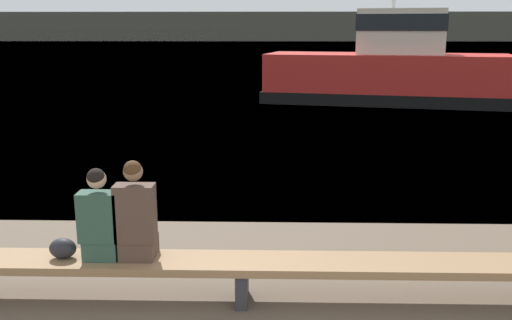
{
  "coord_description": "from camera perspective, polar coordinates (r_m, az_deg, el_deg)",
  "views": [
    {
      "loc": [
        -0.22,
        -2.48,
        2.76
      ],
      "look_at": [
        -0.43,
        5.95,
        0.8
      ],
      "focal_mm": 40.0,
      "sensor_mm": 36.0,
      "label": 1
    }
  ],
  "objects": [
    {
      "name": "far_shoreline",
      "position": [
        128.21,
        1.59,
        13.2
      ],
      "size": [
        600.0,
        12.0,
        6.03
      ],
      "primitive_type": "cube",
      "color": "#4C4C42",
      "rests_on": "ground"
    },
    {
      "name": "bench_main",
      "position": [
        5.93,
        -1.41,
        -10.65
      ],
      "size": [
        7.17,
        0.53,
        0.45
      ],
      "color": "#8E6B47",
      "rests_on": "ground"
    },
    {
      "name": "tugboat_red",
      "position": [
        22.15,
        13.09,
        8.46
      ],
      "size": [
        9.5,
        4.94,
        5.85
      ],
      "rotation": [
        0.0,
        0.0,
        1.35
      ],
      "color": "red",
      "rests_on": "water_surface"
    },
    {
      "name": "water_surface",
      "position": [
        127.91,
        1.58,
        11.84
      ],
      "size": [
        240.0,
        240.0,
        0.0
      ],
      "primitive_type": "plane",
      "color": "#426B8E",
      "rests_on": "ground"
    },
    {
      "name": "person_right",
      "position": [
        5.89,
        -11.91,
        -5.64
      ],
      "size": [
        0.4,
        0.39,
        1.04
      ],
      "color": "#4C382D",
      "rests_on": "bench_main"
    },
    {
      "name": "person_left",
      "position": [
        6.0,
        -15.33,
        -5.87
      ],
      "size": [
        0.4,
        0.39,
        0.96
      ],
      "color": "#2D4C3D",
      "rests_on": "bench_main"
    },
    {
      "name": "shopping_bag",
      "position": [
        6.23,
        -18.76,
        -8.36
      ],
      "size": [
        0.28,
        0.19,
        0.21
      ],
      "color": "#232328",
      "rests_on": "bench_main"
    }
  ]
}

